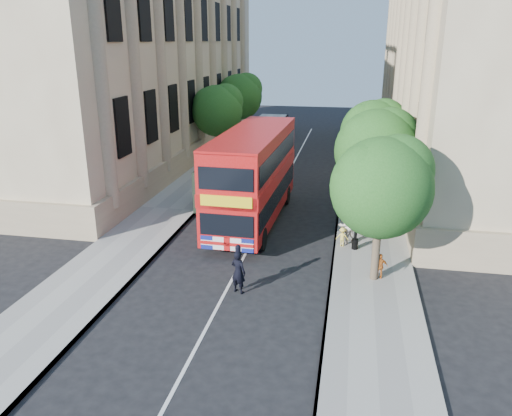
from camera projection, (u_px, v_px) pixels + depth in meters
The scene contains 17 objects.
ground at pixel (220, 303), 18.95m from camera, with size 120.00×120.00×0.00m, color black.
pavement_right at pixel (369, 222), 27.18m from camera, with size 3.50×80.00×0.12m, color gray.
pavement_left at pixel (169, 209), 29.27m from camera, with size 3.50×80.00×0.12m, color gray.
building_right at pixel (488, 47), 35.89m from camera, with size 12.00×38.00×18.00m, color tan.
building_left at pixel (130, 46), 40.90m from camera, with size 12.00×38.00×18.00m, color tan.
tree_right_near at pixel (383, 182), 19.35m from camera, with size 4.00×4.00×6.08m.
tree_right_mid at pixel (378, 147), 24.87m from camera, with size 4.20×4.20×6.37m.
tree_right_far at pixel (374, 129), 30.49m from camera, with size 4.00×4.00×6.15m.
tree_left_far at pixel (218, 108), 39.10m from camera, with size 4.00×4.00×6.30m.
tree_left_back at pixel (240, 94), 46.46m from camera, with size 4.20×4.20×6.65m.
lamp_post at pixel (358, 201), 22.82m from camera, with size 0.32×0.32×5.16m.
double_decker_bus at pixel (253, 174), 26.59m from camera, with size 3.11×10.69×4.90m.
box_van at pixel (222, 181), 29.71m from camera, with size 2.46×5.51×3.09m.
police_constable at pixel (238, 272), 19.50m from camera, with size 0.64×0.42×1.77m, color black.
woman_pedestrian at pixel (347, 225), 23.96m from camera, with size 0.91×0.71×1.86m, color silver.
child_a at pixel (380, 266), 20.50m from camera, with size 0.64×0.27×1.09m, color orange.
child_b at pixel (342, 237), 23.77m from camera, with size 0.60×0.35×0.93m, color #E2C84D.
Camera 1 is at (4.58, -16.22, 9.49)m, focal length 35.00 mm.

